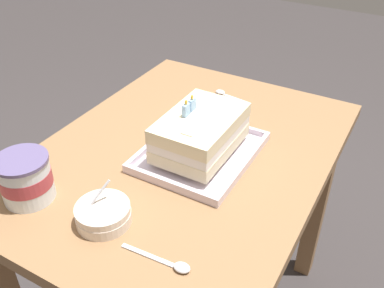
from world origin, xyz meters
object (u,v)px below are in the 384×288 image
at_px(ice_cream_tub, 26,178).
at_px(serving_spoon_near_tray, 174,265).
at_px(birthday_cake, 200,132).
at_px(bowl_stack, 103,214).
at_px(serving_spoon_by_bowls, 224,94).
at_px(foil_tray, 200,153).

xyz_separation_m(ice_cream_tub, serving_spoon_near_tray, (-0.01, -0.40, -0.05)).
height_order(birthday_cake, serving_spoon_near_tray, birthday_cake).
height_order(bowl_stack, serving_spoon_by_bowls, bowl_stack).
relative_size(ice_cream_tub, serving_spoon_by_bowls, 0.91).
bearing_deg(foil_tray, ice_cream_tub, 142.07).
height_order(foil_tray, serving_spoon_by_bowls, foil_tray).
xyz_separation_m(birthday_cake, serving_spoon_near_tray, (-0.35, -0.13, -0.07)).
distance_m(ice_cream_tub, serving_spoon_by_bowls, 0.71).
bearing_deg(birthday_cake, ice_cream_tub, 142.08).
bearing_deg(bowl_stack, serving_spoon_by_bowls, 2.44).
xyz_separation_m(bowl_stack, serving_spoon_near_tray, (-0.03, -0.20, -0.02)).
relative_size(bowl_stack, ice_cream_tub, 1.00).
xyz_separation_m(foil_tray, serving_spoon_by_bowls, (0.34, 0.09, -0.00)).
bearing_deg(serving_spoon_near_tray, serving_spoon_by_bowls, 18.22).
distance_m(bowl_stack, ice_cream_tub, 0.21).
height_order(birthday_cake, bowl_stack, birthday_cake).
distance_m(foil_tray, ice_cream_tub, 0.44).
height_order(foil_tray, ice_cream_tub, ice_cream_tub).
distance_m(bowl_stack, serving_spoon_by_bowls, 0.66).
bearing_deg(serving_spoon_by_bowls, foil_tray, -164.44).
relative_size(birthday_cake, serving_spoon_near_tray, 1.60).
distance_m(bowl_stack, serving_spoon_near_tray, 0.20).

